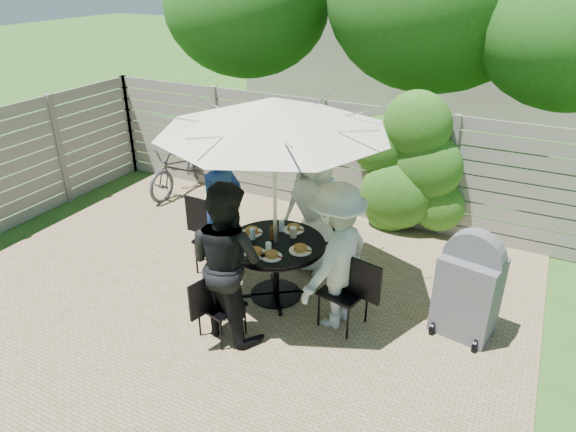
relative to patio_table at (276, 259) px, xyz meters
The scene contains 23 objects.
backyard_envelope 10.06m from the patio_table, 92.46° to the left, with size 60.00×60.00×5.00m.
patio_table is the anchor object (origin of this frame).
umbrella 1.75m from the patio_table, 123.69° to the right, with size 2.94×2.94×2.47m.
chair_back 1.00m from the patio_table, 80.13° to the left, with size 0.52×0.72×0.96m.
person_back 0.90m from the patio_table, 80.08° to the left, with size 0.87×0.57×1.78m, color silver.
chair_left 0.99m from the patio_table, behind, with size 0.73×0.50×1.00m.
person_left 0.91m from the patio_table, behind, with size 0.66×0.43×1.81m, color navy.
chair_front 1.00m from the patio_table, 100.00° to the right, with size 0.50×0.65×0.85m.
person_front 0.91m from the patio_table, 99.92° to the right, with size 0.87×0.68×1.80m, color black.
chair_right 1.00m from the patio_table, ahead, with size 0.70×0.53×0.92m.
person_right 0.89m from the patio_table, ahead, with size 1.10×0.63×1.71m, color #B6B8B3.
plate_back 0.44m from the patio_table, 80.08° to the left, with size 0.26×0.26×0.06m.
plate_left 0.44m from the patio_table, behind, with size 0.26×0.26×0.06m.
plate_front 0.44m from the patio_table, 99.92° to the right, with size 0.26×0.26×0.06m.
plate_right 0.44m from the patio_table, ahead, with size 0.26×0.26×0.06m.
plate_extra 0.43m from the patio_table, 68.95° to the right, with size 0.24×0.24×0.06m.
glass_back 0.41m from the patio_table, 102.08° to the left, with size 0.07×0.07×0.14m, color silver.
glass_left 0.41m from the patio_table, 167.92° to the right, with size 0.07×0.07×0.14m, color silver.
glass_front 0.41m from the patio_table, 77.92° to the right, with size 0.07×0.07×0.14m, color silver.
syrup_jug 0.32m from the patio_table, 130.28° to the left, with size 0.09×0.09×0.16m, color #59280C.
coffee_cup 0.38m from the patio_table, 55.64° to the left, with size 0.08×0.08×0.12m, color #C6B293.
bicycle 3.69m from the patio_table, 144.46° to the left, with size 0.59×1.70×0.89m, color #333338.
bbq_grill 2.19m from the patio_table, ahead, with size 0.69×0.58×1.26m.
Camera 1 is at (3.01, -4.18, 3.70)m, focal length 32.00 mm.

